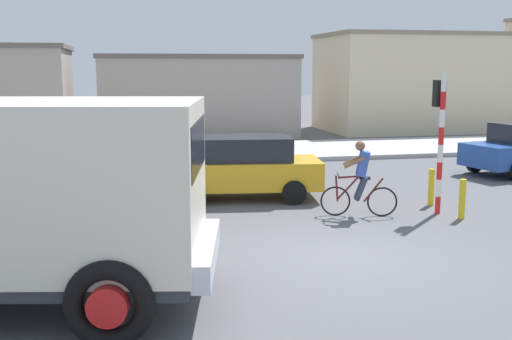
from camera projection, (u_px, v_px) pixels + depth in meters
name	position (u px, v px, depth m)	size (l,w,h in m)	color
ground_plane	(342.00, 257.00, 10.97)	(120.00, 120.00, 0.00)	#56565B
sidewalk_far	(222.00, 152.00, 23.75)	(80.00, 5.00, 0.16)	#ADADA8
truck_foreground	(11.00, 192.00, 8.39)	(5.80, 3.62, 2.90)	silver
cyclist	(360.00, 179.00, 13.82)	(1.67, 0.65, 1.72)	black
traffic_light_pole	(440.00, 124.00, 13.96)	(0.24, 0.43, 3.20)	red
car_white_mid	(243.00, 167.00, 15.74)	(4.19, 2.27, 1.60)	gold
bollard_near	(462.00, 199.00, 13.63)	(0.14, 0.14, 0.90)	gold
bollard_far	(431.00, 187.00, 14.98)	(0.14, 0.14, 0.90)	gold
building_mid_block	(195.00, 95.00, 30.40)	(9.34, 6.22, 3.91)	#9E9389
building_corner_right	(418.00, 82.00, 32.72)	(10.20, 5.87, 5.06)	beige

